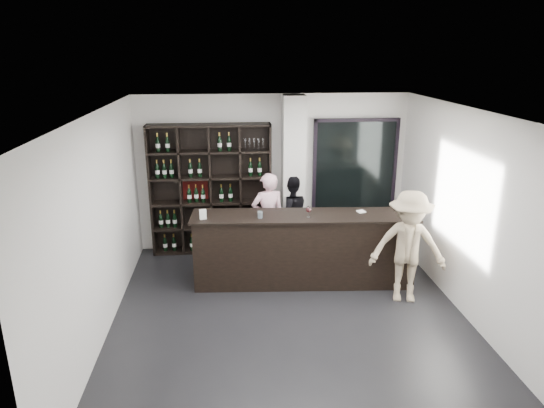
{
  "coord_description": "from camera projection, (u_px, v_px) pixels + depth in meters",
  "views": [
    {
      "loc": [
        -0.8,
        -6.02,
        3.65
      ],
      "look_at": [
        -0.16,
        1.1,
        1.36
      ],
      "focal_mm": 32.0,
      "sensor_mm": 36.0,
      "label": 1
    }
  ],
  "objects": [
    {
      "name": "glass_panel",
      "position": [
        354.0,
        174.0,
        9.15
      ],
      "size": [
        1.6,
        0.08,
        2.1
      ],
      "color": "black",
      "rests_on": "floor"
    },
    {
      "name": "spit_cup",
      "position": [
        260.0,
        215.0,
        7.45
      ],
      "size": [
        0.11,
        0.11,
        0.11
      ],
      "primitive_type": "cylinder",
      "rotation": [
        0.0,
        0.0,
        0.44
      ],
      "color": "#9CAEBA",
      "rests_on": "tasting_counter"
    },
    {
      "name": "taster_pink",
      "position": [
        268.0,
        218.0,
        8.53
      ],
      "size": [
        0.67,
        0.52,
        1.63
      ],
      "primitive_type": "imported",
      "rotation": [
        0.0,
        0.0,
        3.37
      ],
      "color": "#FFC0CF",
      "rests_on": "floor"
    },
    {
      "name": "customer",
      "position": [
        408.0,
        247.0,
        7.16
      ],
      "size": [
        1.23,
        0.88,
        1.72
      ],
      "primitive_type": "imported",
      "rotation": [
        0.0,
        0.0,
        -0.24
      ],
      "color": "tan",
      "rests_on": "floor"
    },
    {
      "name": "wine_glass",
      "position": [
        309.0,
        211.0,
        7.46
      ],
      "size": [
        0.09,
        0.09,
        0.2
      ],
      "primitive_type": null,
      "rotation": [
        0.0,
        0.0,
        0.11
      ],
      "color": "white",
      "rests_on": "tasting_counter"
    },
    {
      "name": "structural_column",
      "position": [
        293.0,
        176.0,
        8.82
      ],
      "size": [
        0.4,
        0.4,
        2.9
      ],
      "primitive_type": "cube",
      "color": "silver",
      "rests_on": "floor"
    },
    {
      "name": "napkin_stack",
      "position": [
        361.0,
        211.0,
        7.73
      ],
      "size": [
        0.14,
        0.14,
        0.02
      ],
      "primitive_type": "cube",
      "rotation": [
        0.0,
        0.0,
        0.26
      ],
      "color": "white",
      "rests_on": "tasting_counter"
    },
    {
      "name": "taster_black",
      "position": [
        291.0,
        214.0,
        8.92
      ],
      "size": [
        0.84,
        0.72,
        1.51
      ],
      "primitive_type": "imported",
      "rotation": [
        0.0,
        0.0,
        3.37
      ],
      "color": "black",
      "rests_on": "floor"
    },
    {
      "name": "floor",
      "position": [
        290.0,
        319.0,
        6.89
      ],
      "size": [
        5.0,
        5.5,
        0.01
      ],
      "primitive_type": "cube",
      "color": "black",
      "rests_on": "ground"
    },
    {
      "name": "tasting_counter",
      "position": [
        304.0,
        249.0,
        7.78
      ],
      "size": [
        3.55,
        0.73,
        1.17
      ],
      "rotation": [
        0.0,
        0.0,
        -0.06
      ],
      "color": "black",
      "rests_on": "floor"
    },
    {
      "name": "wine_shelf",
      "position": [
        211.0,
        190.0,
        8.86
      ],
      "size": [
        2.2,
        0.35,
        2.4
      ],
      "primitive_type": null,
      "color": "black",
      "rests_on": "floor"
    },
    {
      "name": "card_stand",
      "position": [
        203.0,
        214.0,
        7.39
      ],
      "size": [
        0.11,
        0.07,
        0.15
      ],
      "primitive_type": "cube",
      "rotation": [
        0.0,
        0.0,
        0.24
      ],
      "color": "white",
      "rests_on": "tasting_counter"
    }
  ]
}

